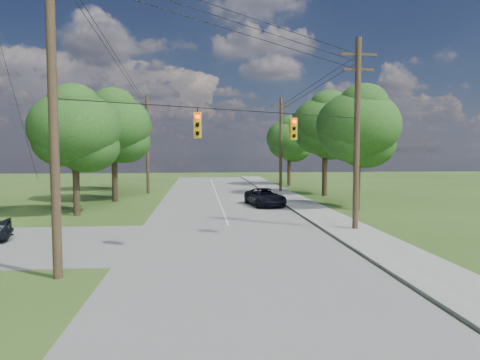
{
  "coord_description": "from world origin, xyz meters",
  "views": [
    {
      "loc": [
        0.34,
        -14.73,
        4.45
      ],
      "look_at": [
        2.2,
        5.0,
        3.06
      ],
      "focal_mm": 32.0,
      "sensor_mm": 36.0,
      "label": 1
    }
  ],
  "objects": [
    {
      "name": "ground",
      "position": [
        0.0,
        0.0,
        0.0
      ],
      "size": [
        140.0,
        140.0,
        0.0
      ],
      "primitive_type": "plane",
      "color": "#32511B",
      "rests_on": "ground"
    },
    {
      "name": "main_road",
      "position": [
        2.0,
        5.0,
        0.01
      ],
      "size": [
        10.0,
        100.0,
        0.03
      ],
      "primitive_type": "cube",
      "color": "gray",
      "rests_on": "ground"
    },
    {
      "name": "sidewalk_east",
      "position": [
        8.7,
        5.0,
        0.06
      ],
      "size": [
        2.6,
        100.0,
        0.12
      ],
      "primitive_type": "cube",
      "color": "#A4A19A",
      "rests_on": "ground"
    },
    {
      "name": "pole_sw",
      "position": [
        -4.6,
        0.4,
        6.23
      ],
      "size": [
        2.0,
        0.32,
        12.0
      ],
      "color": "#4C3627",
      "rests_on": "ground"
    },
    {
      "name": "pole_ne",
      "position": [
        8.9,
        8.0,
        5.47
      ],
      "size": [
        2.0,
        0.32,
        10.5
      ],
      "color": "#4C3627",
      "rests_on": "ground"
    },
    {
      "name": "pole_north_e",
      "position": [
        8.9,
        30.0,
        5.13
      ],
      "size": [
        2.0,
        0.32,
        10.0
      ],
      "color": "#4C3627",
      "rests_on": "ground"
    },
    {
      "name": "pole_north_w",
      "position": [
        -5.0,
        30.0,
        5.13
      ],
      "size": [
        2.0,
        0.32,
        10.0
      ],
      "color": "#4C3627",
      "rests_on": "ground"
    },
    {
      "name": "power_lines",
      "position": [
        1.5,
        11.54,
        9.15
      ],
      "size": [
        13.93,
        29.62,
        4.93
      ],
      "color": "black",
      "rests_on": "ground"
    },
    {
      "name": "traffic_signals",
      "position": [
        2.55,
        4.43,
        5.5
      ],
      "size": [
        4.91,
        3.27,
        1.05
      ],
      "color": "#E2BA0D",
      "rests_on": "ground"
    },
    {
      "name": "tree_w_near",
      "position": [
        -8.0,
        15.0,
        5.92
      ],
      "size": [
        6.0,
        6.0,
        8.4
      ],
      "color": "#423321",
      "rests_on": "ground"
    },
    {
      "name": "tree_w_mid",
      "position": [
        -7.0,
        23.0,
        6.58
      ],
      "size": [
        6.4,
        6.4,
        9.22
      ],
      "color": "#423321",
      "rests_on": "ground"
    },
    {
      "name": "tree_w_far",
      "position": [
        -9.0,
        33.0,
        6.25
      ],
      "size": [
        6.0,
        6.0,
        8.73
      ],
      "color": "#423321",
      "rests_on": "ground"
    },
    {
      "name": "tree_e_near",
      "position": [
        12.0,
        16.0,
        6.25
      ],
      "size": [
        6.2,
        6.2,
        8.81
      ],
      "color": "#423321",
      "rests_on": "ground"
    },
    {
      "name": "tree_e_mid",
      "position": [
        12.5,
        26.0,
        6.91
      ],
      "size": [
        6.6,
        6.6,
        9.64
      ],
      "color": "#423321",
      "rests_on": "ground"
    },
    {
      "name": "tree_e_far",
      "position": [
        11.5,
        38.0,
        5.92
      ],
      "size": [
        5.8,
        5.8,
        8.32
      ],
      "color": "#423321",
      "rests_on": "ground"
    },
    {
      "name": "car_main_north",
      "position": [
        5.5,
        18.77,
        0.72
      ],
      "size": [
        3.09,
        5.28,
        1.38
      ],
      "primitive_type": "imported",
      "rotation": [
        0.0,
        0.0,
        0.17
      ],
      "color": "black",
      "rests_on": "main_road"
    }
  ]
}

